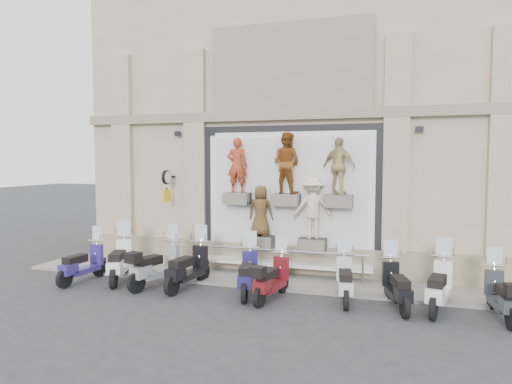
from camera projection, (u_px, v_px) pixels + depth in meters
ground at (261, 302)px, 11.25m from camera, size 90.00×90.00×0.00m
sidewalk at (282, 279)px, 13.25m from camera, size 16.00×2.20×0.08m
building at (314, 95)px, 17.48m from camera, size 14.00×8.60×12.00m
shop_vitrine at (291, 196)px, 13.65m from camera, size 5.60×0.98×4.30m
guard_rail at (281, 266)px, 13.12m from camera, size 5.06×0.10×0.93m
clock_sign_bracket at (167, 182)px, 14.57m from camera, size 0.10×0.80×1.02m
scooter_a at (82, 256)px, 13.04m from camera, size 0.72×1.94×1.54m
scooter_b at (120, 252)px, 13.13m from camera, size 1.35×2.18×1.71m
scooter_c at (157, 257)px, 12.58m from camera, size 1.12×2.14×1.67m
scooter_d at (188, 258)px, 12.39m from camera, size 0.87×2.11×1.67m
scooter_e at (247, 265)px, 11.81m from camera, size 0.97×2.02×1.58m
scooter_f at (272, 270)px, 11.39m from camera, size 0.86×1.94×1.52m
scooter_g at (345, 271)px, 11.27m from camera, size 0.83×1.94×1.53m
scooter_h at (397, 277)px, 10.72m from camera, size 1.04×1.96×1.53m
scooter_i at (439, 276)px, 10.54m from camera, size 1.01×2.09×1.63m
scooter_j at (502, 286)px, 9.99m from camera, size 0.71×1.89×1.50m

